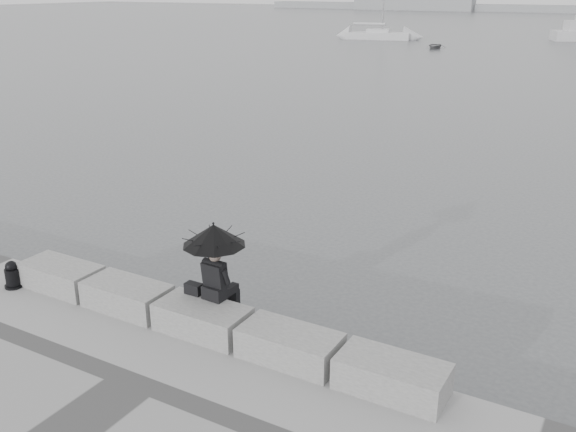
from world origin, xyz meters
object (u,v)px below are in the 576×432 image
Objects in this scene: mooring_bollard at (13,276)px; sailboat_left at (378,35)px; dinghy at (435,46)px; seated_person at (214,245)px.

mooring_bollard is 0.04× the size of sailboat_left.
sailboat_left is at bearing 129.99° from dinghy.
mooring_bollard is at bearing -90.37° from dinghy.
seated_person is 2.50× the size of mooring_bollard.
mooring_bollard is 0.20× the size of dinghy.
dinghy is (-9.85, 57.75, -0.49)m from mooring_bollard.
sailboat_left is 4.54× the size of dinghy.
sailboat_left reaches higher than seated_person.
sailboat_left is at bearing 112.67° from seated_person.
seated_person is 68.92m from sailboat_left.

